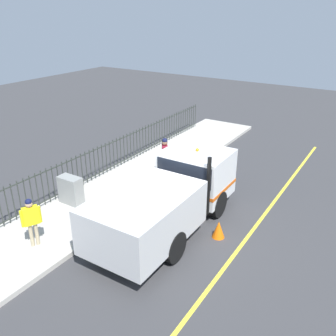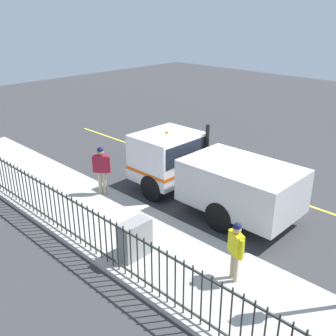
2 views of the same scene
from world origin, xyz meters
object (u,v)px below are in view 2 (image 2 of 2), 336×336
pedestrian_distant (236,245)px  traffic_cone (224,180)px  work_truck (202,170)px  worker_standing (101,165)px  utility_cabinet (135,239)px

pedestrian_distant → traffic_cone: size_ratio=2.75×
work_truck → pedestrian_distant: bearing=-130.0°
work_truck → traffic_cone: work_truck is taller
worker_standing → pedestrian_distant: (0.71, 6.20, -0.11)m
utility_cabinet → traffic_cone: bearing=-168.7°
utility_cabinet → traffic_cone: size_ratio=1.79×
work_truck → traffic_cone: size_ratio=10.69×
pedestrian_distant → utility_cabinet: 2.73m
utility_cabinet → pedestrian_distant: bearing=112.3°
pedestrian_distant → traffic_cone: 5.78m
pedestrian_distant → traffic_cone: pedestrian_distant is taller
work_truck → traffic_cone: bearing=6.3°
work_truck → worker_standing: work_truck is taller
traffic_cone → utility_cabinet: bearing=11.3°
worker_standing → work_truck: bearing=0.7°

